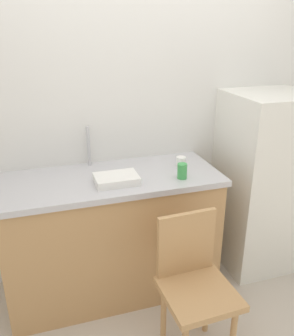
% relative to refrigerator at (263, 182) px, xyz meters
% --- Properties ---
extents(back_wall, '(4.80, 0.10, 2.56)m').
position_rel_refrigerator_xyz_m(back_wall, '(-0.96, 0.35, 0.57)').
color(back_wall, silver).
rests_on(back_wall, ground_plane).
extents(cabinet_base, '(1.47, 0.60, 0.88)m').
position_rel_refrigerator_xyz_m(cabinet_base, '(-1.24, -0.00, -0.27)').
color(cabinet_base, tan).
rests_on(cabinet_base, ground_plane).
extents(countertop, '(1.51, 0.64, 0.04)m').
position_rel_refrigerator_xyz_m(countertop, '(-1.24, -0.00, 0.19)').
color(countertop, '#B7B7BC').
rests_on(countertop, cabinet_base).
extents(faucet, '(0.02, 0.02, 0.29)m').
position_rel_refrigerator_xyz_m(faucet, '(-1.34, 0.25, 0.36)').
color(faucet, '#B7B7BC').
rests_on(faucet, countertop).
extents(refrigerator, '(0.63, 0.59, 1.42)m').
position_rel_refrigerator_xyz_m(refrigerator, '(0.00, 0.00, 0.00)').
color(refrigerator, silver).
rests_on(refrigerator, ground_plane).
extents(chair, '(0.42, 0.42, 0.89)m').
position_rel_refrigerator_xyz_m(chair, '(-0.91, -0.70, -0.21)').
color(chair, tan).
rests_on(chair, ground_plane).
extents(dish_tray, '(0.28, 0.20, 0.05)m').
position_rel_refrigerator_xyz_m(dish_tray, '(-1.22, -0.12, 0.24)').
color(dish_tray, white).
rests_on(dish_tray, countertop).
extents(cup_green, '(0.06, 0.06, 0.10)m').
position_rel_refrigerator_xyz_m(cup_green, '(-0.79, -0.18, 0.27)').
color(cup_green, green).
rests_on(cup_green, countertop).
extents(cup_white, '(0.07, 0.07, 0.08)m').
position_rel_refrigerator_xyz_m(cup_white, '(-0.71, 0.01, 0.25)').
color(cup_white, white).
rests_on(cup_white, countertop).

